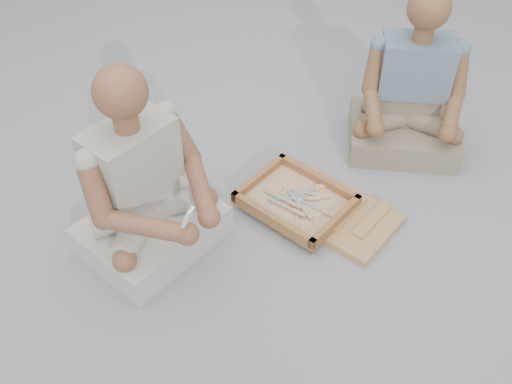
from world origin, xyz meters
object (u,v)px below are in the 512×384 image
at_px(companion, 410,99).
at_px(carved_panel, 335,213).
at_px(tool_tray, 296,201).
at_px(craftsman, 145,192).

bearing_deg(companion, carved_panel, 59.77).
height_order(tool_tray, craftsman, craftsman).
bearing_deg(companion, craftsman, 35.86).
bearing_deg(craftsman, carved_panel, 141.17).
bearing_deg(carved_panel, companion, 73.77).
bearing_deg(carved_panel, tool_tray, -172.41).
bearing_deg(tool_tray, companion, 60.78).
distance_m(craftsman, companion, 1.51).
xyz_separation_m(carved_panel, tool_tray, (-0.20, -0.03, 0.04)).
height_order(carved_panel, tool_tray, tool_tray).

